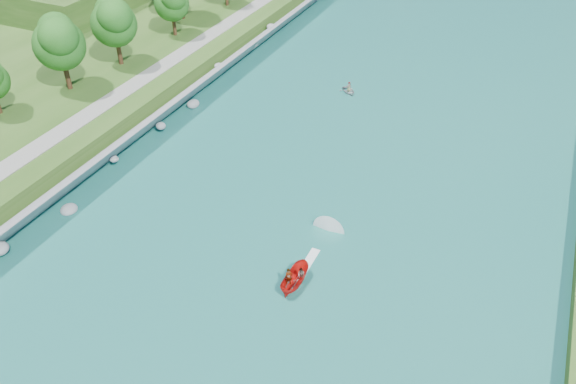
% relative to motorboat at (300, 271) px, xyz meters
% --- Properties ---
extents(ground, '(260.00, 260.00, 0.00)m').
position_rel_motorboat_xyz_m(ground, '(-3.30, -3.60, -0.87)').
color(ground, '#2D5119').
rests_on(ground, ground).
extents(river_water, '(55.00, 240.00, 0.10)m').
position_rel_motorboat_xyz_m(river_water, '(-3.30, 16.40, -0.82)').
color(river_water, '#17574C').
rests_on(river_water, ground).
extents(berm_west, '(45.00, 240.00, 3.50)m').
position_rel_motorboat_xyz_m(berm_west, '(-53.30, 16.40, 0.88)').
color(berm_west, '#2D5119').
rests_on(berm_west, ground).
extents(riprap_bank, '(4.23, 236.00, 4.13)m').
position_rel_motorboat_xyz_m(riprap_bank, '(-29.14, 15.40, 0.91)').
color(riprap_bank, slate).
rests_on(riprap_bank, ground).
extents(riverside_path, '(3.00, 200.00, 0.10)m').
position_rel_motorboat_xyz_m(riverside_path, '(-35.80, 16.40, 2.68)').
color(riverside_path, gray).
rests_on(riverside_path, berm_west).
extents(motorboat, '(3.60, 19.09, 2.22)m').
position_rel_motorboat_xyz_m(motorboat, '(0.00, 0.00, 0.00)').
color(motorboat, red).
rests_on(motorboat, river_water).
extents(raft, '(3.70, 3.69, 1.71)m').
position_rel_motorboat_xyz_m(raft, '(-9.12, 39.06, -0.38)').
color(raft, gray).
rests_on(raft, river_water).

